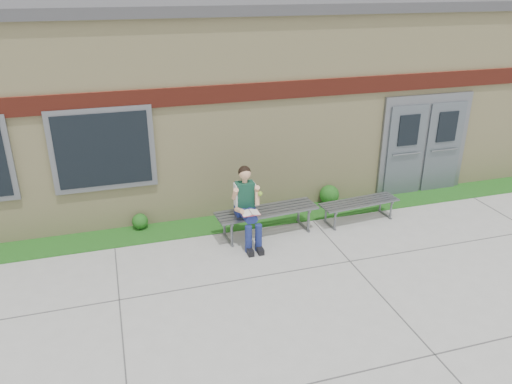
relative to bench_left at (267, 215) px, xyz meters
name	(u,v)px	position (x,y,z in m)	size (l,w,h in m)	color
ground	(309,286)	(0.10, -1.94, -0.40)	(80.00, 80.00, 0.00)	#9E9E99
grass_strip	(261,218)	(0.10, 0.66, -0.39)	(16.00, 0.80, 0.02)	#174913
school_building	(222,87)	(0.10, 4.05, 1.70)	(16.20, 6.22, 4.20)	beige
bench_left	(267,215)	(0.00, 0.00, 0.00)	(2.04, 0.72, 0.52)	slate
bench_right	(359,206)	(2.00, 0.00, -0.07)	(1.71, 0.61, 0.43)	slate
girl	(247,205)	(-0.46, -0.23, 0.39)	(0.53, 0.87, 1.50)	navy
shrub_mid	(140,221)	(-2.37, 0.91, -0.22)	(0.31, 0.31, 0.31)	#174913
shrub_east	(329,195)	(1.75, 0.91, -0.17)	(0.43, 0.43, 0.43)	#174913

